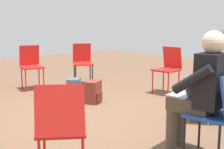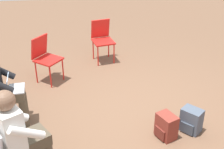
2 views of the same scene
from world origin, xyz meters
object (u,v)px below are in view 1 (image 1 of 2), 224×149
at_px(chair_south, 31,64).
at_px(backpack_by_empty_chair, 93,93).
at_px(chair_west, 168,66).
at_px(backpack_near_laptop_user, 74,90).
at_px(chair_north, 217,110).
at_px(person_with_laptop, 201,87).
at_px(chair_southwest, 83,60).
at_px(person_in_white, 216,70).
at_px(chair_northeast, 61,125).

height_order(chair_south, backpack_by_empty_chair, chair_south).
xyz_separation_m(chair_west, backpack_near_laptop_user, (1.56, -0.80, -0.34)).
relative_size(chair_north, person_with_laptop, 0.69).
xyz_separation_m(chair_southwest, chair_west, (-0.62, 1.75, 0.00)).
xyz_separation_m(chair_north, person_in_white, (-1.06, -0.59, 0.20)).
bearing_deg(backpack_by_empty_chair, chair_south, -83.69).
bearing_deg(chair_west, chair_northeast, 110.11).
bearing_deg(chair_west, backpack_near_laptop_user, 60.59).
relative_size(chair_north, backpack_near_laptop_user, 2.36).
relative_size(backpack_near_laptop_user, backpack_by_empty_chair, 1.00).
xyz_separation_m(person_with_laptop, backpack_by_empty_chair, (-0.52, -2.25, -0.53)).
relative_size(chair_north, backpack_by_empty_chair, 2.36).
height_order(chair_northeast, person_with_laptop, person_with_laptop).
xyz_separation_m(chair_northeast, backpack_by_empty_chair, (-1.82, -1.77, -0.34)).
bearing_deg(backpack_near_laptop_user, chair_south, -86.03).
distance_m(chair_south, person_with_laptop, 3.92).
xyz_separation_m(person_in_white, backpack_near_laptop_user, (0.65, -2.22, -0.54)).
relative_size(chair_northeast, person_with_laptop, 0.69).
height_order(chair_north, person_with_laptop, person_with_laptop).
relative_size(person_with_laptop, backpack_near_laptop_user, 3.44).
relative_size(chair_southwest, person_with_laptop, 0.69).
bearing_deg(chair_north, person_in_white, 22.72).
bearing_deg(person_with_laptop, chair_northeast, 152.87).
xyz_separation_m(chair_southwest, person_with_laptop, (1.37, 3.59, 0.20)).
relative_size(chair_south, backpack_near_laptop_user, 2.36).
distance_m(person_with_laptop, backpack_near_laptop_user, 2.73).
bearing_deg(chair_southwest, chair_south, 15.05).
height_order(chair_south, person_with_laptop, person_with_laptop).
distance_m(chair_southwest, backpack_near_laptop_user, 1.38).
bearing_deg(chair_north, chair_south, 79.06).
bearing_deg(chair_south, chair_north, 101.14).
distance_m(chair_north, backpack_near_laptop_user, 2.86).
height_order(backpack_near_laptop_user, backpack_by_empty_chair, same).
xyz_separation_m(chair_west, person_with_laptop, (1.99, 1.84, 0.20)).
distance_m(chair_northeast, person_in_white, 2.38).
height_order(chair_southwest, chair_north, same).
bearing_deg(chair_south, person_with_laptop, 100.67).
distance_m(chair_west, person_with_laptop, 2.72).
bearing_deg(person_in_white, chair_south, 69.35).
bearing_deg(person_with_laptop, backpack_near_laptop_user, 74.37).
distance_m(chair_north, person_with_laptop, 0.26).
xyz_separation_m(chair_southwest, chair_north, (1.35, 3.76, 0.00)).
relative_size(chair_southwest, chair_northeast, 1.00).
xyz_separation_m(chair_west, person_in_white, (0.91, 1.42, 0.20)).
bearing_deg(person_with_laptop, chair_west, 36.44).
distance_m(chair_southwest, person_in_white, 3.19).
distance_m(chair_southwest, chair_northeast, 4.09).
bearing_deg(person_with_laptop, chair_north, -90.00).
distance_m(chair_west, backpack_near_laptop_user, 1.78).
xyz_separation_m(chair_north, chair_northeast, (1.31, -0.66, 0.00)).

